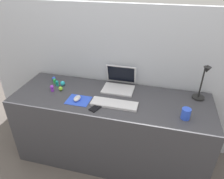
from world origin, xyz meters
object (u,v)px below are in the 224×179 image
at_px(toy_figurine_cyan, 63,83).
at_px(toy_figurine_lime, 61,88).
at_px(coffee_mug, 186,114).
at_px(toy_figurine_green, 55,81).
at_px(laptop, 119,82).
at_px(toy_figurine_teal, 57,83).
at_px(mouse, 77,98).
at_px(toy_figurine_purple, 52,88).
at_px(keyboard, 114,104).
at_px(desk_lamp, 202,84).
at_px(toy_figurine_blue, 54,79).
at_px(cell_phone, 96,107).

xyz_separation_m(toy_figurine_cyan, toy_figurine_lime, (0.03, -0.10, -0.00)).
relative_size(coffee_mug, toy_figurine_green, 1.71).
relative_size(laptop, toy_figurine_cyan, 5.95).
relative_size(coffee_mug, toy_figurine_teal, 1.59).
xyz_separation_m(mouse, toy_figurine_purple, (-0.30, 0.09, 0.01)).
relative_size(coffee_mug, toy_figurine_cyan, 1.82).
distance_m(toy_figurine_green, toy_figurine_purple, 0.16).
bearing_deg(toy_figurine_teal, laptop, 11.60).
bearing_deg(mouse, toy_figurine_green, 145.29).
height_order(keyboard, desk_lamp, desk_lamp).
distance_m(laptop, toy_figurine_blue, 0.71).
height_order(coffee_mug, toy_figurine_cyan, coffee_mug).
distance_m(toy_figurine_cyan, toy_figurine_green, 0.11).
height_order(coffee_mug, toy_figurine_purple, coffee_mug).
bearing_deg(cell_phone, toy_figurine_green, 172.07).
xyz_separation_m(laptop, toy_figurine_teal, (-0.62, -0.13, -0.02)).
bearing_deg(coffee_mug, desk_lamp, 67.35).
xyz_separation_m(toy_figurine_blue, toy_figurine_green, (0.04, -0.05, 0.01)).
distance_m(mouse, coffee_mug, 0.94).
xyz_separation_m(toy_figurine_teal, toy_figurine_purple, (0.00, -0.11, 0.00)).
xyz_separation_m(keyboard, toy_figurine_cyan, (-0.59, 0.20, 0.02)).
height_order(coffee_mug, toy_figurine_green, coffee_mug).
bearing_deg(toy_figurine_purple, coffee_mug, -5.70).
xyz_separation_m(mouse, toy_figurine_teal, (-0.30, 0.20, 0.01)).
distance_m(toy_figurine_lime, toy_figurine_teal, 0.11).
distance_m(mouse, toy_figurine_green, 0.43).
bearing_deg(toy_figurine_blue, toy_figurine_teal, -47.33).
height_order(laptop, keyboard, laptop).
distance_m(mouse, toy_figurine_lime, 0.26).
height_order(keyboard, toy_figurine_blue, toy_figurine_blue).
bearing_deg(cell_phone, toy_figurine_teal, 173.17).
distance_m(toy_figurine_lime, toy_figurine_green, 0.18).
bearing_deg(toy_figurine_cyan, toy_figurine_purple, -111.81).
bearing_deg(toy_figurine_cyan, toy_figurine_lime, -75.25).
distance_m(keyboard, mouse, 0.34).
bearing_deg(toy_figurine_cyan, toy_figurine_blue, 150.88).
bearing_deg(toy_figurine_lime, toy_figurine_teal, 134.75).
bearing_deg(mouse, coffee_mug, -1.82).
height_order(mouse, cell_phone, mouse).
distance_m(laptop, coffee_mug, 0.72).
bearing_deg(toy_figurine_lime, coffee_mug, -7.53).
height_order(cell_phone, desk_lamp, desk_lamp).
relative_size(toy_figurine_blue, toy_figurine_lime, 1.01).
relative_size(toy_figurine_lime, toy_figurine_teal, 0.75).
bearing_deg(toy_figurine_blue, laptop, 2.64).
distance_m(laptop, cell_phone, 0.42).
bearing_deg(toy_figurine_green, cell_phone, -29.55).
relative_size(cell_phone, toy_figurine_teal, 2.22).
height_order(laptop, toy_figurine_purple, laptop).
relative_size(desk_lamp, coffee_mug, 3.92).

